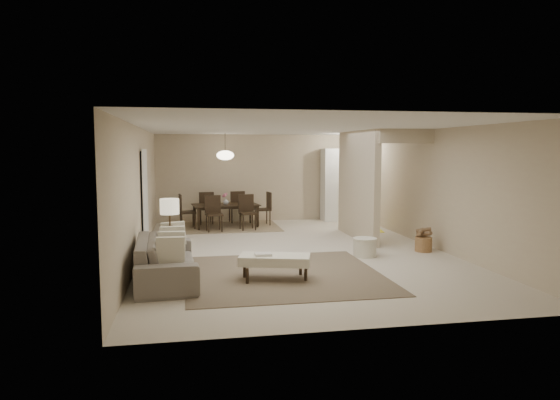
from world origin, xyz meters
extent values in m
plane|color=beige|center=(0.00, 0.00, 0.00)|extent=(9.00, 9.00, 0.00)
plane|color=white|center=(0.00, 0.00, 2.50)|extent=(9.00, 9.00, 0.00)
plane|color=#C4AF94|center=(0.00, 4.50, 1.25)|extent=(6.00, 0.00, 6.00)
plane|color=#C4AF94|center=(-3.00, 0.00, 1.25)|extent=(0.00, 9.00, 9.00)
plane|color=#C4AF94|center=(3.00, 0.00, 1.25)|extent=(0.00, 9.00, 9.00)
cube|color=#C4AF94|center=(1.80, 1.25, 1.25)|extent=(0.15, 2.50, 2.50)
cube|color=black|center=(-2.97, 0.60, 1.02)|extent=(0.04, 0.90, 2.04)
cube|color=white|center=(2.35, 4.15, 1.05)|extent=(1.20, 0.55, 2.10)
cylinder|color=white|center=(2.30, 3.20, 2.46)|extent=(0.44, 0.44, 0.05)
cube|color=brown|center=(-0.55, -1.84, 0.01)|extent=(3.20, 3.20, 0.01)
imported|color=slate|center=(-2.45, -1.84, 0.34)|extent=(2.34, 1.02, 0.67)
cube|color=silver|center=(-0.75, -2.14, 0.32)|extent=(1.21, 0.79, 0.15)
cylinder|color=black|center=(-1.21, -2.33, 0.13)|extent=(0.05, 0.05, 0.25)
cylinder|color=black|center=(-0.29, -2.33, 0.13)|extent=(0.05, 0.05, 0.25)
cylinder|color=black|center=(-1.21, -1.96, 0.13)|extent=(0.05, 0.05, 0.25)
cylinder|color=black|center=(-0.29, -1.96, 0.13)|extent=(0.05, 0.05, 0.25)
cube|color=black|center=(-2.40, -1.29, 0.24)|extent=(0.46, 0.46, 0.49)
cylinder|color=#46341E|center=(-2.40, -1.29, 0.64)|extent=(0.12, 0.12, 0.30)
cylinder|color=#46341E|center=(-2.40, -1.29, 0.92)|extent=(0.03, 0.03, 0.26)
cylinder|color=beige|center=(-2.40, -1.29, 1.12)|extent=(0.32, 0.32, 0.26)
cylinder|color=silver|center=(1.27, -0.74, 0.18)|extent=(0.46, 0.46, 0.36)
cylinder|color=brown|center=(2.61, -0.50, 0.15)|extent=(0.40, 0.40, 0.29)
cube|color=#8C7257|center=(-1.11, 3.47, 0.01)|extent=(2.80, 2.10, 0.01)
imported|color=black|center=(-1.11, 3.47, 0.30)|extent=(1.84, 1.17, 0.61)
imported|color=silver|center=(-1.11, 3.47, 0.69)|extent=(0.20, 0.20, 0.17)
cube|color=yellow|center=(2.36, 2.13, 0.01)|extent=(0.89, 0.63, 0.01)
cylinder|color=#46341E|center=(-1.11, 3.47, 2.25)|extent=(0.02, 0.02, 0.50)
ellipsoid|color=#FFEAC6|center=(-1.11, 3.47, 1.92)|extent=(0.46, 0.46, 0.25)
camera|label=1|loc=(-2.07, -9.82, 2.07)|focal=32.00mm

